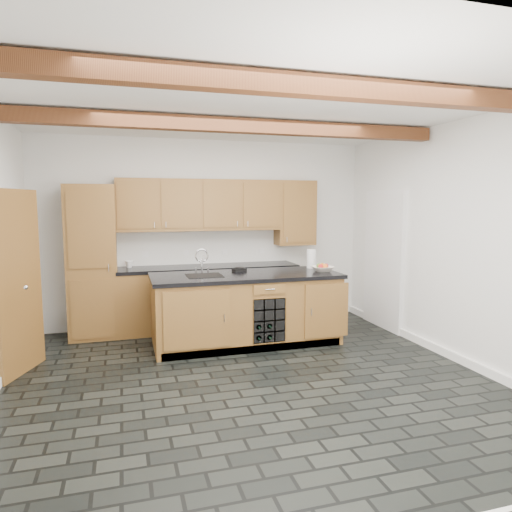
{
  "coord_description": "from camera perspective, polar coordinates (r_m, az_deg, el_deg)",
  "views": [
    {
      "loc": [
        -1.23,
        -4.41,
        1.84
      ],
      "look_at": [
        0.29,
        0.8,
        1.22
      ],
      "focal_mm": 32.0,
      "sensor_mm": 36.0,
      "label": 1
    }
  ],
  "objects": [
    {
      "name": "faucet",
      "position": [
        5.89,
        -6.53,
        -2.08
      ],
      "size": [
        0.45,
        0.4,
        0.34
      ],
      "color": "black",
      "rests_on": "island"
    },
    {
      "name": "paper_towel",
      "position": [
        6.55,
        6.94,
        -0.35
      ],
      "size": [
        0.13,
        0.13,
        0.27
      ],
      "primitive_type": "cylinder",
      "color": "white",
      "rests_on": "island"
    },
    {
      "name": "room_shell",
      "position": [
        5.08,
        -3.23,
        2.95
      ],
      "size": [
        5.01,
        5.0,
        5.0
      ],
      "color": "white",
      "rests_on": "ground"
    },
    {
      "name": "mug",
      "position": [
        6.78,
        -15.58,
        -1.0
      ],
      "size": [
        0.13,
        0.13,
        0.1
      ],
      "primitive_type": "imported",
      "rotation": [
        0.0,
        0.0,
        -0.25
      ],
      "color": "white",
      "rests_on": "back_cabinetry"
    },
    {
      "name": "ground",
      "position": [
        4.94,
        -0.67,
        -15.38
      ],
      "size": [
        5.0,
        5.0,
        0.0
      ],
      "primitive_type": "plane",
      "color": "black",
      "rests_on": "ground"
    },
    {
      "name": "kitchen_scale",
      "position": [
        6.19,
        -2.1,
        -1.7
      ],
      "size": [
        0.21,
        0.16,
        0.06
      ],
      "rotation": [
        0.0,
        0.0,
        0.35
      ],
      "color": "black",
      "rests_on": "island"
    },
    {
      "name": "island",
      "position": [
        6.06,
        -1.17,
        -6.61
      ],
      "size": [
        2.48,
        0.96,
        0.93
      ],
      "color": "olive",
      "rests_on": "ground"
    },
    {
      "name": "back_cabinetry",
      "position": [
        6.76,
        -8.89,
        -0.88
      ],
      "size": [
        3.65,
        0.62,
        2.2
      ],
      "color": "olive",
      "rests_on": "ground"
    },
    {
      "name": "fruit_cluster",
      "position": [
        6.25,
        8.32,
        -1.26
      ],
      "size": [
        0.16,
        0.17,
        0.07
      ],
      "color": "#B11732",
      "rests_on": "fruit_bowl"
    },
    {
      "name": "fruit_bowl",
      "position": [
        6.25,
        8.32,
        -1.6
      ],
      "size": [
        0.3,
        0.3,
        0.07
      ],
      "primitive_type": "imported",
      "rotation": [
        0.0,
        0.0,
        0.04
      ],
      "color": "silver",
      "rests_on": "island"
    }
  ]
}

